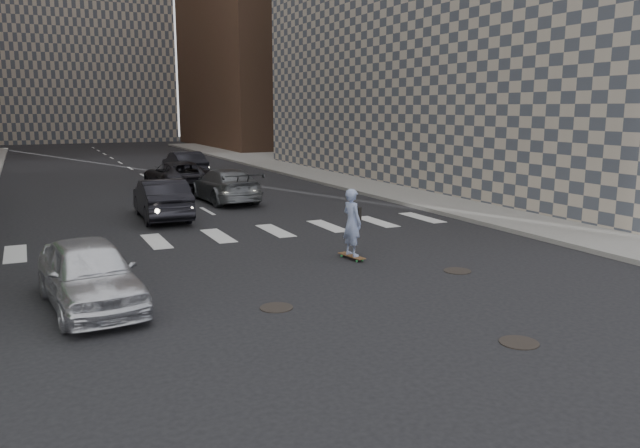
# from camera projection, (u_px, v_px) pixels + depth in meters

# --- Properties ---
(ground) EXTENTS (160.00, 160.00, 0.00)m
(ground) POSITION_uv_depth(u_px,v_px,m) (388.00, 312.00, 12.84)
(ground) COLOR black
(ground) RESTS_ON ground
(sidewalk_right) EXTENTS (13.00, 80.00, 0.15)m
(sidewalk_right) POSITION_uv_depth(u_px,v_px,m) (421.00, 178.00, 36.69)
(sidewalk_right) COLOR gray
(sidewalk_right) RESTS_ON ground
(manhole_a) EXTENTS (0.70, 0.70, 0.02)m
(manhole_a) POSITION_uv_depth(u_px,v_px,m) (519.00, 342.00, 11.12)
(manhole_a) COLOR black
(manhole_a) RESTS_ON ground
(manhole_b) EXTENTS (0.70, 0.70, 0.02)m
(manhole_b) POSITION_uv_depth(u_px,v_px,m) (276.00, 308.00, 13.07)
(manhole_b) COLOR black
(manhole_b) RESTS_ON ground
(manhole_c) EXTENTS (0.70, 0.70, 0.02)m
(manhole_c) POSITION_uv_depth(u_px,v_px,m) (457.00, 271.00, 16.00)
(manhole_c) COLOR black
(manhole_c) RESTS_ON ground
(skateboarder) EXTENTS (0.55, 1.02, 1.97)m
(skateboarder) POSITION_uv_depth(u_px,v_px,m) (352.00, 223.00, 17.11)
(skateboarder) COLOR brown
(skateboarder) RESTS_ON ground
(silver_sedan) EXTENTS (2.13, 4.41, 1.45)m
(silver_sedan) POSITION_uv_depth(u_px,v_px,m) (89.00, 274.00, 13.02)
(silver_sedan) COLOR silver
(silver_sedan) RESTS_ON ground
(traffic_car_a) EXTENTS (1.78, 4.67, 1.52)m
(traffic_car_a) POSITION_uv_depth(u_px,v_px,m) (162.00, 199.00, 23.42)
(traffic_car_a) COLOR black
(traffic_car_a) RESTS_ON ground
(traffic_car_b) EXTENTS (2.30, 5.20, 1.48)m
(traffic_car_b) POSITION_uv_depth(u_px,v_px,m) (225.00, 185.00, 27.74)
(traffic_car_b) COLOR slate
(traffic_car_b) RESTS_ON ground
(traffic_car_c) EXTENTS (2.74, 5.60, 1.53)m
(traffic_car_c) POSITION_uv_depth(u_px,v_px,m) (178.00, 177.00, 30.93)
(traffic_car_c) COLOR black
(traffic_car_c) RESTS_ON ground
(traffic_car_d) EXTENTS (2.25, 4.38, 1.43)m
(traffic_car_d) POSITION_uv_depth(u_px,v_px,m) (189.00, 164.00, 38.40)
(traffic_car_d) COLOR silver
(traffic_car_d) RESTS_ON ground
(traffic_car_e) EXTENTS (1.80, 4.82, 1.57)m
(traffic_car_e) POSITION_uv_depth(u_px,v_px,m) (184.00, 165.00, 37.26)
(traffic_car_e) COLOR black
(traffic_car_e) RESTS_ON ground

